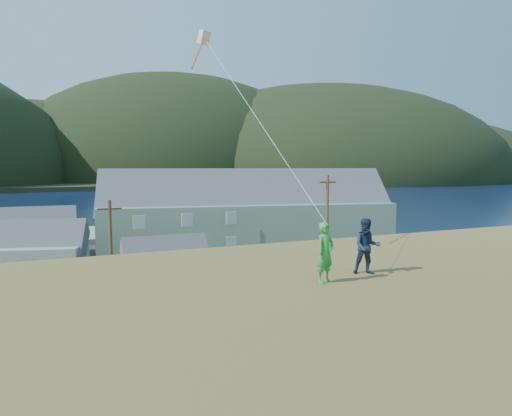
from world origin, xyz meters
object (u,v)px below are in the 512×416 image
at_px(lodge, 248,213).
at_px(kite_flyer_navy, 367,246).
at_px(shed_palegreen_near, 35,252).
at_px(shed_palegreen_far, 27,235).
at_px(wharf, 56,237).
at_px(kite_flyer_green, 325,253).
at_px(shed_white, 166,266).

height_order(lodge, kite_flyer_navy, lodge).
distance_m(shed_palegreen_near, shed_palegreen_far, 10.34).
height_order(wharf, kite_flyer_green, kite_flyer_green).
relative_size(wharf, shed_palegreen_far, 2.39).
relative_size(shed_white, shed_palegreen_far, 0.66).
xyz_separation_m(shed_palegreen_far, kite_flyer_green, (10.97, -46.18, 5.35)).
bearing_deg(shed_palegreen_near, kite_flyer_navy, -57.48).
xyz_separation_m(wharf, kite_flyer_green, (8.05, -59.41, 7.65)).
relative_size(lodge, kite_flyer_navy, 20.37).
bearing_deg(shed_palegreen_far, lodge, -10.87).
bearing_deg(kite_flyer_navy, wharf, 124.99).
bearing_deg(shed_palegreen_far, kite_flyer_navy, -72.79).
distance_m(wharf, shed_white, 34.22).
distance_m(lodge, kite_flyer_navy, 42.19).
bearing_deg(shed_palegreen_near, lodge, 25.89).
relative_size(wharf, shed_white, 3.62).
bearing_deg(kite_flyer_navy, shed_white, 117.70).
relative_size(shed_palegreen_near, shed_white, 1.44).
distance_m(shed_white, kite_flyer_navy, 26.68).
xyz_separation_m(lodge, kite_flyer_green, (-14.02, -40.64, 3.33)).
bearing_deg(shed_palegreen_far, shed_palegreen_near, -81.13).
distance_m(wharf, kite_flyer_navy, 60.31).
height_order(wharf, shed_white, shed_white).
bearing_deg(kite_flyer_navy, kite_flyer_green, -141.96).
height_order(shed_palegreen_near, kite_flyer_green, kite_flyer_green).
relative_size(lodge, kite_flyer_green, 20.21).
relative_size(shed_palegreen_near, kite_flyer_navy, 5.75).
height_order(lodge, shed_white, lodge).
bearing_deg(lodge, shed_white, -121.91).
bearing_deg(lodge, kite_flyer_green, -98.09).
xyz_separation_m(wharf, shed_palegreen_near, (-1.62, -23.48, 2.07)).
bearing_deg(lodge, wharf, 150.55).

